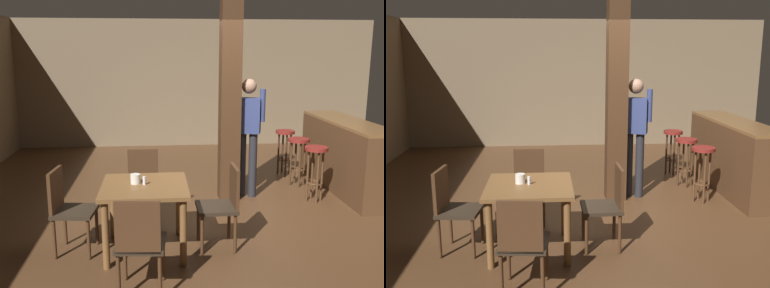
% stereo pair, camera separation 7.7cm
% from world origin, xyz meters
% --- Properties ---
extents(ground_plane, '(10.80, 10.80, 0.00)m').
position_xyz_m(ground_plane, '(0.00, 0.00, 0.00)').
color(ground_plane, '#4C301C').
extents(wall_back, '(8.00, 0.10, 2.80)m').
position_xyz_m(wall_back, '(0.00, 4.50, 1.40)').
color(wall_back, '#756047').
rests_on(wall_back, ground_plane).
extents(pillar, '(0.28, 0.28, 2.80)m').
position_xyz_m(pillar, '(0.09, 0.75, 1.40)').
color(pillar, '#422816').
rests_on(pillar, ground_plane).
extents(dining_table, '(0.89, 0.89, 0.73)m').
position_xyz_m(dining_table, '(-1.08, -0.86, 0.60)').
color(dining_table, brown).
rests_on(dining_table, ground_plane).
extents(chair_north, '(0.42, 0.42, 0.89)m').
position_xyz_m(chair_north, '(-1.12, -0.04, 0.51)').
color(chair_north, '#2D2319').
rests_on(chair_north, ground_plane).
extents(chair_west, '(0.46, 0.46, 0.89)m').
position_xyz_m(chair_west, '(-1.89, -0.82, 0.51)').
color(chair_west, '#2D2319').
rests_on(chair_west, ground_plane).
extents(chair_south, '(0.46, 0.46, 0.89)m').
position_xyz_m(chair_south, '(-1.11, -1.74, 0.51)').
color(chair_south, '#2D2319').
rests_on(chair_south, ground_plane).
extents(chair_east, '(0.43, 0.43, 0.89)m').
position_xyz_m(chair_east, '(-0.25, -0.84, 0.51)').
color(chair_east, '#2D2319').
rests_on(chair_east, ground_plane).
extents(napkin_cup, '(0.10, 0.10, 0.10)m').
position_xyz_m(napkin_cup, '(-1.18, -0.81, 0.78)').
color(napkin_cup, silver).
rests_on(napkin_cup, dining_table).
extents(salt_shaker, '(0.03, 0.03, 0.09)m').
position_xyz_m(salt_shaker, '(-1.08, -0.86, 0.77)').
color(salt_shaker, silver).
rests_on(salt_shaker, dining_table).
extents(standing_person, '(0.47, 0.30, 1.72)m').
position_xyz_m(standing_person, '(0.37, 0.80, 1.00)').
color(standing_person, navy).
rests_on(standing_person, ground_plane).
extents(bar_counter, '(0.56, 2.35, 1.07)m').
position_xyz_m(bar_counter, '(1.87, 1.03, 0.54)').
color(bar_counter, brown).
rests_on(bar_counter, ground_plane).
extents(bar_stool_near, '(0.32, 0.32, 0.79)m').
position_xyz_m(bar_stool_near, '(1.28, 0.50, 0.58)').
color(bar_stool_near, maroon).
rests_on(bar_stool_near, ground_plane).
extents(bar_stool_mid, '(0.34, 0.34, 0.76)m').
position_xyz_m(bar_stool_mid, '(1.28, 1.24, 0.57)').
color(bar_stool_mid, maroon).
rests_on(bar_stool_mid, ground_plane).
extents(bar_stool_far, '(0.32, 0.32, 0.77)m').
position_xyz_m(bar_stool_far, '(1.27, 1.92, 0.56)').
color(bar_stool_far, maroon).
rests_on(bar_stool_far, ground_plane).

